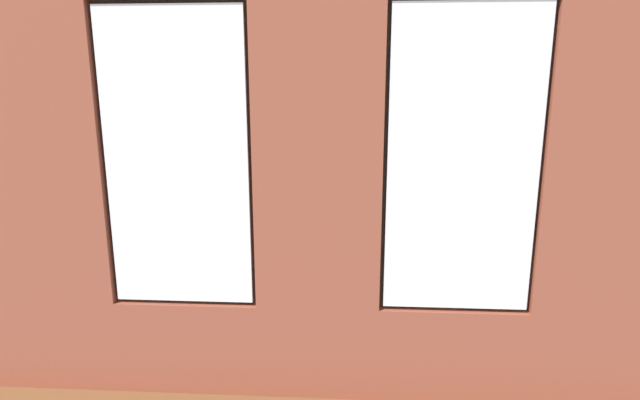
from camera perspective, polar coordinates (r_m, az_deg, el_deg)
The scene contains 20 objects.
ground_plane at distance 6.47m, azimuth 1.26°, elevation -8.72°, with size 7.27×5.91×0.10m, color brown.
brick_wall_with_windows at distance 3.52m, azimuth -0.27°, elevation 1.69°, with size 6.67×0.30×3.34m.
white_wall_right at distance 6.83m, azimuth -27.62°, elevation 5.87°, with size 0.10×4.91×3.34m, color white.
couch_by_window at distance 4.63m, azimuth -7.81°, elevation -12.75°, with size 1.71×0.87×0.80m.
couch_left at distance 6.76m, azimuth 24.31°, elevation -5.52°, with size 0.95×1.81×0.80m.
coffee_table at distance 6.70m, azimuth -1.93°, elevation -4.23°, with size 1.33×0.87×0.41m.
cup_ceramic at distance 6.68m, azimuth -1.94°, elevation -3.49°, with size 0.07×0.07×0.08m, color #4C4C51.
candle_jar at distance 6.80m, azimuth -3.24°, elevation -3.18°, with size 0.08×0.08×0.09m, color #B7333D.
table_plant_small at distance 6.79m, azimuth 1.25°, elevation -2.70°, with size 0.12×0.12×0.19m.
remote_silver at distance 6.55m, azimuth -1.17°, elevation -4.08°, with size 0.05×0.17×0.02m, color #B2B2B7.
remote_gray at distance 6.61m, azimuth -5.48°, elevation -3.99°, with size 0.05×0.17×0.02m, color #59595B.
media_console at distance 6.73m, azimuth -25.38°, elevation -6.13°, with size 1.07×0.42×0.57m, color black.
tv_flatscreen at distance 6.56m, azimuth -25.91°, elevation -0.69°, with size 1.09×0.20×0.74m.
papasan_chair at distance 8.16m, azimuth -5.09°, elevation -0.69°, with size 1.04×1.04×0.67m.
potted_plant_between_couches at distance 4.50m, azimuth 9.01°, elevation -9.87°, with size 0.97×0.89×1.48m.
potted_plant_near_tv at distance 5.55m, azimuth -25.56°, elevation -6.19°, with size 0.67×0.78×1.40m.
potted_plant_corner_near_left at distance 8.54m, azimuth 20.85°, elevation 0.54°, with size 0.84×0.71×1.35m.
potted_plant_mid_room_small at distance 6.97m, azimuth 9.31°, elevation -3.63°, with size 0.40×0.40×0.57m.
potted_plant_by_left_couch at distance 7.83m, azimuth 18.26°, elevation -1.86°, with size 0.32×0.32×0.63m.
potted_plant_foreground_right at distance 8.61m, azimuth -16.37°, elevation 0.96°, with size 0.81×0.73×1.16m.
Camera 1 is at (-0.23, 6.02, 2.31)m, focal length 28.00 mm.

